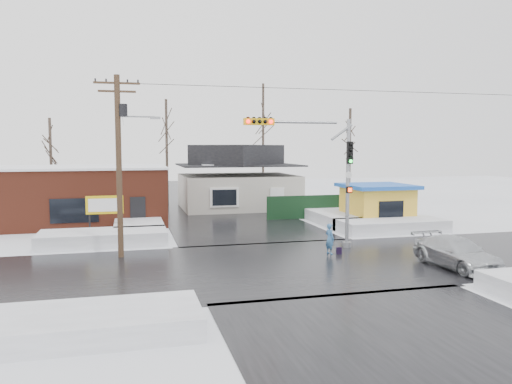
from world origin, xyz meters
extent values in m
plane|color=white|center=(0.00, 0.00, 0.00)|extent=(120.00, 120.00, 0.00)
cube|color=black|center=(0.00, 0.00, 0.01)|extent=(10.00, 120.00, 0.02)
cube|color=black|center=(0.00, 0.00, 0.01)|extent=(120.00, 10.00, 0.02)
cube|color=white|center=(-9.00, 7.00, 0.40)|extent=(7.00, 3.00, 0.80)
cube|color=white|center=(9.00, 7.00, 0.40)|extent=(7.00, 3.00, 0.80)
cube|color=white|center=(-9.00, -7.00, 0.35)|extent=(7.00, 3.00, 0.70)
cube|color=white|center=(-7.00, 12.00, 0.40)|extent=(3.00, 8.00, 0.80)
cube|color=white|center=(7.00, 12.00, 0.40)|extent=(3.00, 8.00, 0.80)
cylinder|color=gray|center=(4.00, 3.00, 3.50)|extent=(0.20, 0.20, 7.00)
cylinder|color=gray|center=(4.00, 3.00, 0.15)|extent=(0.50, 0.50, 0.30)
cylinder|color=gray|center=(1.00, 3.00, 6.80)|extent=(4.60, 0.14, 0.14)
cube|color=gold|center=(-1.00, 3.00, 6.80)|extent=(1.60, 0.28, 0.35)
sphere|color=#FF0C0C|center=(-1.60, 2.84, 6.80)|extent=(0.20, 0.20, 0.20)
sphere|color=#FF0C0C|center=(-0.40, 2.84, 6.80)|extent=(0.20, 0.20, 0.20)
cube|color=black|center=(4.00, 2.80, 5.20)|extent=(0.30, 0.22, 1.20)
sphere|color=#0CE533|center=(4.00, 2.66, 4.75)|extent=(0.18, 0.18, 0.18)
cube|color=black|center=(4.00, 2.80, 3.20)|extent=(0.30, 0.20, 0.35)
cylinder|color=#382619|center=(-8.00, 3.50, 4.50)|extent=(0.28, 0.28, 9.00)
cube|color=#382619|center=(-8.00, 3.50, 8.60)|extent=(2.20, 0.10, 0.10)
cube|color=#382619|center=(-8.00, 3.50, 8.20)|extent=(1.80, 0.10, 0.10)
cylinder|color=black|center=(-7.75, 3.50, 7.30)|extent=(0.44, 0.44, 0.60)
cylinder|color=gray|center=(-7.10, 3.50, 7.00)|extent=(1.80, 0.08, 0.08)
cube|color=gray|center=(-6.20, 3.50, 6.95)|extent=(0.50, 0.22, 0.12)
cube|color=maroon|center=(-11.00, 16.00, 2.00)|extent=(12.00, 8.00, 4.00)
cube|color=white|center=(-11.00, 16.00, 4.05)|extent=(12.20, 8.20, 0.15)
cube|color=black|center=(-11.00, 11.98, 1.40)|extent=(3.00, 0.08, 1.60)
cube|color=black|center=(-7.00, 11.98, 1.10)|extent=(1.00, 0.08, 2.20)
cylinder|color=black|center=(-9.90, 9.50, 0.90)|extent=(0.10, 0.10, 1.80)
cylinder|color=black|center=(-8.10, 9.50, 0.90)|extent=(0.10, 0.10, 1.80)
cube|color=gold|center=(-9.00, 9.50, 2.00)|extent=(2.20, 0.18, 1.10)
cube|color=white|center=(-9.00, 9.39, 2.00)|extent=(1.90, 0.02, 0.80)
cube|color=beige|center=(2.00, 22.00, 1.50)|extent=(10.00, 8.00, 3.00)
cube|color=black|center=(2.00, 22.00, 3.90)|extent=(10.40, 8.40, 0.12)
pyramid|color=black|center=(2.00, 22.00, 4.86)|extent=(9.00, 7.00, 1.80)
cube|color=maroon|center=(5.20, 23.00, 4.90)|extent=(0.70, 0.70, 1.40)
cube|color=white|center=(0.00, 17.95, 1.40)|extent=(2.40, 0.12, 1.60)
cube|color=yellow|center=(9.50, 10.00, 1.30)|extent=(4.00, 4.00, 2.60)
cube|color=blue|center=(9.50, 10.00, 2.75)|extent=(4.60, 4.60, 0.25)
cube|color=black|center=(9.50, 7.97, 1.30)|extent=(1.80, 0.06, 1.20)
cube|color=black|center=(6.50, 14.00, 0.90)|extent=(8.00, 0.12, 1.80)
cylinder|color=#332821|center=(-4.00, 26.00, 5.00)|extent=(0.24, 0.24, 10.00)
cylinder|color=#332821|center=(6.00, 28.00, 6.00)|extent=(0.24, 0.24, 12.00)
cylinder|color=#332821|center=(12.00, 20.00, 4.50)|extent=(0.24, 0.24, 9.00)
cylinder|color=#332821|center=(-14.00, 24.00, 4.00)|extent=(0.24, 0.24, 8.00)
imported|color=teal|center=(2.40, 1.59, 0.79)|extent=(0.55, 0.67, 1.58)
imported|color=silver|center=(6.86, -2.57, 0.69)|extent=(2.21, 4.84, 1.37)
cube|color=black|center=(2.85, 1.43, 0.17)|extent=(0.30, 0.17, 0.35)
camera|label=1|loc=(-7.54, -21.96, 5.49)|focal=35.00mm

